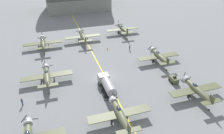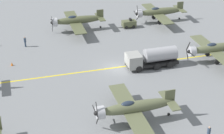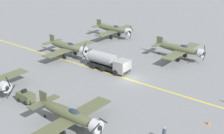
% 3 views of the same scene
% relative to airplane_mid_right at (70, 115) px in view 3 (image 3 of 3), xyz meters
% --- Properties ---
extents(ground_plane, '(400.00, 400.00, 0.00)m').
position_rel_airplane_mid_right_xyz_m(ground_plane, '(-16.21, -2.91, -2.01)').
color(ground_plane, slate).
extents(taxiway_stripe, '(0.30, 160.00, 0.01)m').
position_rel_airplane_mid_right_xyz_m(taxiway_stripe, '(-16.21, -2.91, -2.01)').
color(taxiway_stripe, yellow).
rests_on(taxiway_stripe, ground).
extents(airplane_mid_right, '(12.00, 9.98, 3.65)m').
position_rel_airplane_mid_right_xyz_m(airplane_mid_right, '(0.00, 0.00, 0.00)').
color(airplane_mid_right, '#515637').
rests_on(airplane_mid_right, ground).
extents(airplane_near_center, '(12.00, 9.98, 3.65)m').
position_rel_airplane_mid_right_xyz_m(airplane_near_center, '(-17.95, -18.51, 0.00)').
color(airplane_near_center, '#595E40').
rests_on(airplane_near_center, ground).
extents(airplane_mid_left, '(12.00, 9.98, 3.65)m').
position_rel_airplane_mid_right_xyz_m(airplane_mid_left, '(-29.99, -0.95, 0.00)').
color(airplane_mid_left, '#595E40').
rests_on(airplane_mid_left, ground).
extents(airplane_near_left, '(12.00, 9.98, 3.65)m').
position_rel_airplane_mid_right_xyz_m(airplane_near_left, '(-33.96, -19.84, 0.00)').
color(airplane_near_left, '#585D3F').
rests_on(airplane_near_left, ground).
extents(fuel_tanker, '(2.67, 8.00, 2.98)m').
position_rel_airplane_mid_right_xyz_m(fuel_tanker, '(-17.36, -8.15, -0.50)').
color(fuel_tanker, black).
rests_on(fuel_tanker, ground).
extents(tow_tractor, '(1.57, 2.60, 1.79)m').
position_rel_airplane_mid_right_xyz_m(tow_tractor, '(-1.20, -9.84, -1.22)').
color(tow_tractor, '#515638').
rests_on(tow_tractor, ground).
extents(ground_crew_walking, '(0.39, 0.39, 1.80)m').
position_rel_airplane_mid_right_xyz_m(ground_crew_walking, '(-35.48, -7.84, -1.03)').
color(ground_crew_walking, '#334256').
rests_on(ground_crew_walking, ground).
extents(ground_crew_inspecting, '(0.40, 0.40, 1.82)m').
position_rel_airplane_mid_right_xyz_m(ground_crew_inspecting, '(-4.73, 9.80, -1.02)').
color(ground_crew_inspecting, '#334256').
rests_on(ground_crew_inspecting, ground).
extents(traffic_cone, '(0.36, 0.36, 0.55)m').
position_rel_airplane_mid_right_xyz_m(traffic_cone, '(-11.18, 12.33, -1.74)').
color(traffic_cone, orange).
rests_on(traffic_cone, ground).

